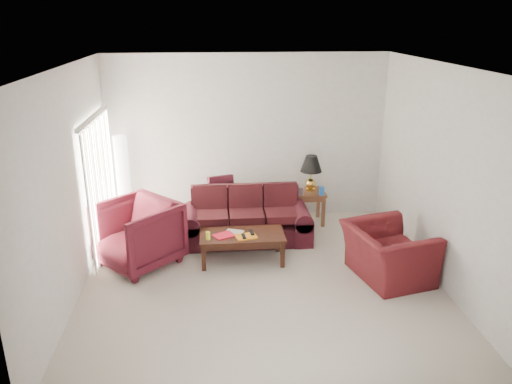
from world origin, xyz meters
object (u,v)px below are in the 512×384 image
Objects in this scene: sofa at (246,216)px; armchair_right at (388,253)px; end_table at (309,207)px; floor_lamp at (123,181)px; armchair_left at (137,234)px; coffee_table at (242,247)px.

armchair_right is (1.93, -1.43, -0.06)m from sofa.
sofa reaches higher than end_table.
armchair_right reaches higher than end_table.
end_table is (1.19, 0.68, -0.14)m from sofa.
sofa is at bearing -21.26° from floor_lamp.
armchair_left reaches higher than sofa.
armchair_right is (3.63, -0.73, -0.12)m from armchair_left.
armchair_left is at bearing 65.06° from armchair_right.
sofa is at bearing 39.84° from armchair_right.
floor_lamp is 4.64m from armchair_right.
floor_lamp reaches higher than sofa.
armchair_left is (-2.89, -1.39, 0.20)m from end_table.
floor_lamp is 1.61m from armchair_left.
armchair_right is (4.03, -2.25, -0.46)m from floor_lamp.
armchair_right is at bearing 34.27° from armchair_left.
sofa is 1.84m from armchair_left.
coffee_table is (1.58, -0.03, -0.27)m from armchair_left.
end_table is 2.25m from armchair_right.
sofa is 1.82× the size of armchair_right.
sofa is at bearing 68.21° from armchair_left.
end_table is at bearing 34.35° from sofa.
end_table is 0.55× the size of armchair_left.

